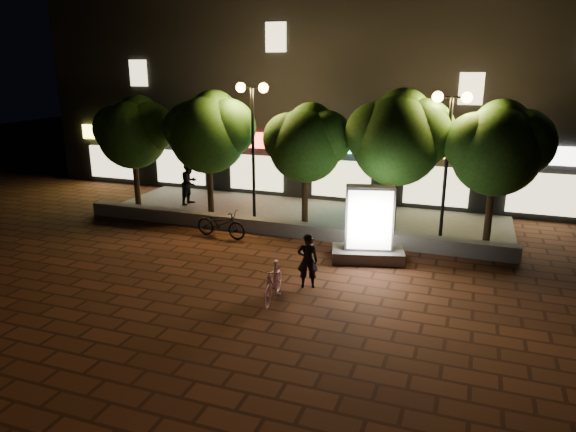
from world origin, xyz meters
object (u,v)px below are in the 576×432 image
at_px(tree_right, 399,135).
at_px(street_lamp_right, 449,128).
at_px(street_lamp_left, 253,117).
at_px(tree_far_left, 134,130).
at_px(pedestrian, 190,183).
at_px(tree_far_right, 498,145).
at_px(tree_left, 210,130).
at_px(scooter_pink, 273,283).
at_px(tree_mid, 307,141).
at_px(rider, 308,261).
at_px(scooter_parked, 221,224).
at_px(ad_kiosk, 369,231).

xyz_separation_m(tree_right, street_lamp_right, (1.64, -0.26, 0.33)).
bearing_deg(street_lamp_left, tree_far_left, 177.24).
bearing_deg(street_lamp_left, pedestrian, 161.12).
bearing_deg(tree_far_right, pedestrian, 175.53).
relative_size(tree_far_left, tree_left, 0.95).
xyz_separation_m(street_lamp_left, scooter_pink, (3.27, -6.36, -3.53)).
bearing_deg(tree_far_left, tree_mid, -0.00).
height_order(rider, scooter_parked, rider).
xyz_separation_m(street_lamp_left, ad_kiosk, (5.00, -2.66, -3.07)).
bearing_deg(tree_left, street_lamp_right, -1.68).
xyz_separation_m(tree_right, pedestrian, (-8.89, 0.94, -2.55)).
height_order(tree_far_left, tree_right, tree_right).
bearing_deg(scooter_pink, street_lamp_left, 110.94).
height_order(tree_far_left, rider, tree_far_left).
bearing_deg(street_lamp_right, tree_mid, 176.96).
bearing_deg(pedestrian, street_lamp_right, -94.48).
xyz_separation_m(street_lamp_left, street_lamp_right, (7.00, 0.00, -0.13)).
xyz_separation_m(tree_left, tree_far_right, (10.50, -0.00, -0.08)).
xyz_separation_m(tree_mid, pedestrian, (-5.58, 0.94, -2.20)).
distance_m(tree_far_left, street_lamp_left, 5.50).
bearing_deg(scooter_parked, street_lamp_left, -3.83).
height_order(street_lamp_right, rider, street_lamp_right).
distance_m(tree_mid, tree_far_right, 6.50).
xyz_separation_m(tree_mid, tree_far_right, (6.50, 0.00, 0.15)).
distance_m(scooter_pink, pedestrian, 10.19).
height_order(tree_right, pedestrian, tree_right).
height_order(tree_left, rider, tree_left).
height_order(tree_far_right, ad_kiosk, tree_far_right).
bearing_deg(ad_kiosk, street_lamp_left, 151.99).
distance_m(street_lamp_left, scooter_pink, 7.98).
height_order(tree_far_right, scooter_parked, tree_far_right).
distance_m(street_lamp_left, ad_kiosk, 6.44).
xyz_separation_m(tree_left, street_lamp_right, (8.95, -0.26, 0.45)).
bearing_deg(tree_left, scooter_pink, -51.77).
relative_size(tree_mid, rider, 2.91).
distance_m(tree_far_right, scooter_pink, 8.94).
xyz_separation_m(tree_left, rider, (5.79, -5.50, -2.67)).
relative_size(rider, pedestrian, 0.83).
xyz_separation_m(street_lamp_left, scooter_parked, (-0.33, -2.20, -3.52)).
height_order(tree_mid, scooter_parked, tree_mid).
height_order(scooter_pink, pedestrian, pedestrian).
xyz_separation_m(tree_left, ad_kiosk, (6.95, -2.92, -2.48)).
relative_size(tree_far_left, rider, 3.00).
distance_m(tree_mid, rider, 6.28).
height_order(tree_far_left, tree_mid, tree_far_left).
relative_size(tree_far_left, street_lamp_right, 0.93).
distance_m(tree_right, scooter_parked, 6.91).
height_order(tree_left, tree_mid, tree_left).
height_order(tree_far_right, pedestrian, tree_far_right).
bearing_deg(pedestrian, ad_kiosk, -112.32).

